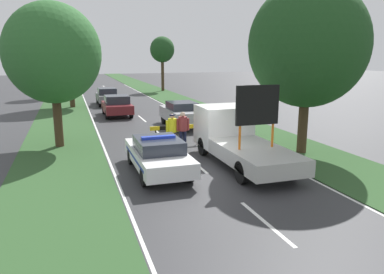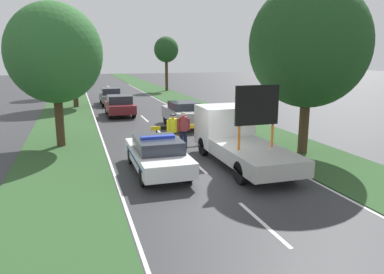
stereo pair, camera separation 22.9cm
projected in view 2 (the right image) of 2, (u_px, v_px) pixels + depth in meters
name	position (u px, v px, depth m)	size (l,w,h in m)	color
ground_plane	(200.00, 168.00, 14.97)	(160.00, 160.00, 0.00)	#333335
lane_markings	(143.00, 117.00, 27.27)	(6.86, 63.90, 0.01)	silver
grass_verge_left	(67.00, 108.00, 32.06)	(3.76, 120.00, 0.03)	#2D5128
grass_verge_right	(187.00, 103.00, 35.17)	(3.76, 120.00, 0.03)	#2D5128
police_car	(157.00, 154.00, 14.31)	(1.84, 4.74, 1.46)	white
work_truck	(236.00, 137.00, 15.70)	(2.19, 6.33, 3.36)	white
road_barrier	(179.00, 129.00, 18.70)	(2.84, 0.08, 1.00)	black
police_officer	(173.00, 129.00, 17.69)	(0.62, 0.39, 1.73)	#191E38
pedestrian_civilian	(184.00, 127.00, 17.80)	(0.65, 0.41, 1.80)	#191E38
traffic_cone_near_police	(209.00, 136.00, 19.50)	(0.41, 0.41, 0.57)	black
traffic_cone_centre_front	(176.00, 139.00, 18.63)	(0.51, 0.51, 0.71)	black
queued_car_sedan_silver	(183.00, 113.00, 23.52)	(1.84, 4.28, 1.57)	#B2B2B7
queued_car_wagon_maroon	(120.00, 105.00, 27.73)	(1.92, 3.99, 1.53)	maroon
queued_car_suv_grey	(111.00, 96.00, 34.05)	(1.75, 4.40, 1.53)	slate
roadside_tree_near_left	(73.00, 53.00, 31.57)	(4.79, 4.79, 7.09)	#42301E
roadside_tree_near_right	(54.00, 53.00, 17.61)	(4.48, 4.48, 6.87)	#42301E
roadside_tree_mid_left	(309.00, 45.00, 16.24)	(5.19, 5.19, 7.59)	#42301E
roadside_tree_mid_right	(166.00, 50.00, 46.31)	(3.00, 3.00, 6.70)	#42301E
roadside_tree_far_left	(65.00, 45.00, 40.34)	(3.03, 3.03, 7.17)	#42301E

